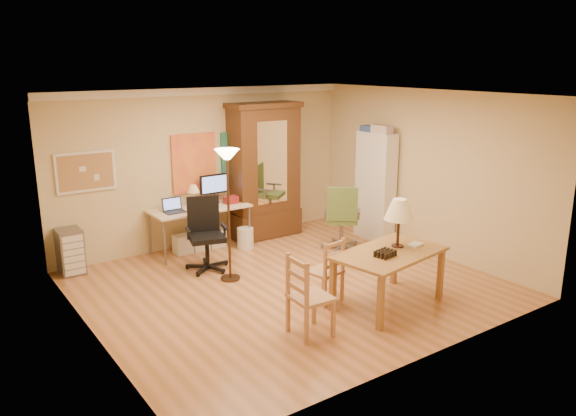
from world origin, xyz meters
TOP-DOWN VIEW (x-y plane):
  - floor at (0.00, 0.00)m, footprint 5.50×5.50m
  - crown_molding at (0.00, 2.46)m, footprint 5.50×0.08m
  - corkboard at (-2.05, 2.47)m, footprint 0.90×0.04m
  - art_panel_left at (-0.25, 2.47)m, footprint 0.80×0.04m
  - art_panel_right at (0.65, 2.47)m, footprint 0.75×0.04m
  - dining_table at (0.78, -1.24)m, footprint 1.61×1.12m
  - ladder_chair_back at (0.09, -0.72)m, footprint 0.47×0.45m
  - ladder_chair_left at (-0.68, -1.35)m, footprint 0.46×0.48m
  - torchiere_lamp at (-0.58, 0.70)m, footprint 0.35×0.35m
  - computer_desk at (-0.32, 2.16)m, footprint 1.66×0.72m
  - office_chair_black at (-0.66, 1.28)m, footprint 0.69×0.69m
  - office_chair_green at (1.65, 0.80)m, footprint 0.72×0.73m
  - drawer_cart at (-2.44, 2.29)m, footprint 0.35×0.42m
  - armoire at (1.01, 2.24)m, footprint 1.32×0.63m
  - bookshelf at (2.55, 0.96)m, footprint 0.29×0.77m
  - wastebin at (0.34, 1.81)m, footprint 0.28×0.28m

SIDE VIEW (x-z plane):
  - floor at x=0.00m, z-range 0.00..0.00m
  - wastebin at x=0.34m, z-range 0.00..0.36m
  - office_chair_black at x=-0.66m, z-range -0.26..0.86m
  - office_chair_green at x=1.65m, z-range -0.26..0.87m
  - drawer_cart at x=-2.44m, z-range 0.00..0.69m
  - ladder_chair_back at x=0.09m, z-range -0.03..0.85m
  - computer_desk at x=-0.32m, z-range -0.17..1.09m
  - ladder_chair_left at x=-0.68m, z-range -0.03..0.96m
  - dining_table at x=0.78m, z-range 0.18..1.58m
  - bookshelf at x=2.55m, z-range 0.00..1.92m
  - armoire at x=1.01m, z-range -0.16..2.27m
  - art_panel_left at x=-0.25m, z-range 0.95..1.95m
  - art_panel_right at x=0.65m, z-range 0.98..1.92m
  - corkboard at x=-2.05m, z-range 1.19..1.81m
  - torchiere_lamp at x=-0.58m, z-range 0.59..2.53m
  - crown_molding at x=0.00m, z-range 2.58..2.70m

